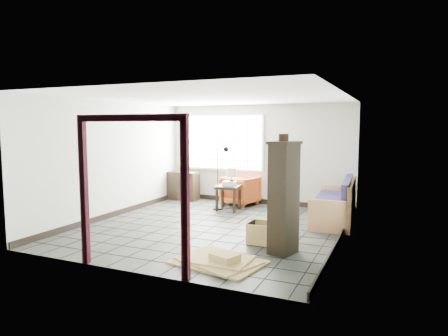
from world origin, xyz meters
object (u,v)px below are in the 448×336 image
at_px(tall_shelf, 284,197).
at_px(armchair, 241,189).
at_px(side_table, 228,190).
at_px(futon_sofa, 337,206).

bearing_deg(tall_shelf, armchair, 136.35).
bearing_deg(armchair, side_table, 102.96).
height_order(armchair, side_table, armchair).
bearing_deg(armchair, futon_sofa, 174.41).
bearing_deg(futon_sofa, tall_shelf, -104.00).
distance_m(futon_sofa, side_table, 2.60).
relative_size(armchair, tall_shelf, 0.46).
height_order(futon_sofa, side_table, futon_sofa).
relative_size(side_table, tall_shelf, 0.33).
bearing_deg(tall_shelf, side_table, 143.39).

